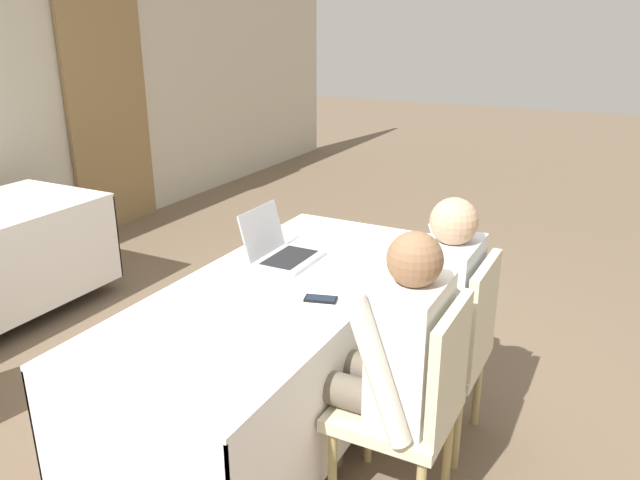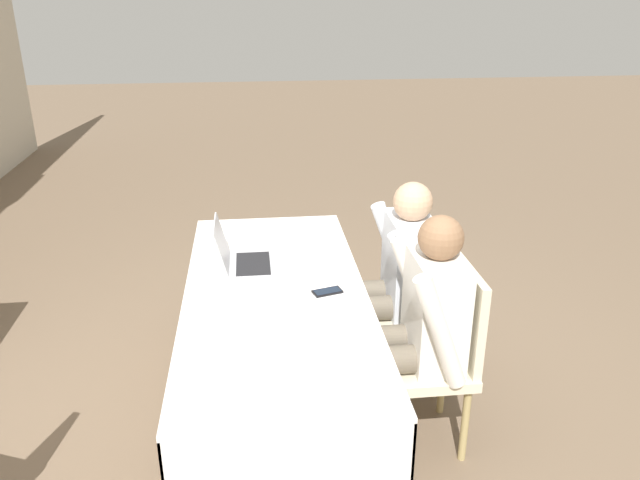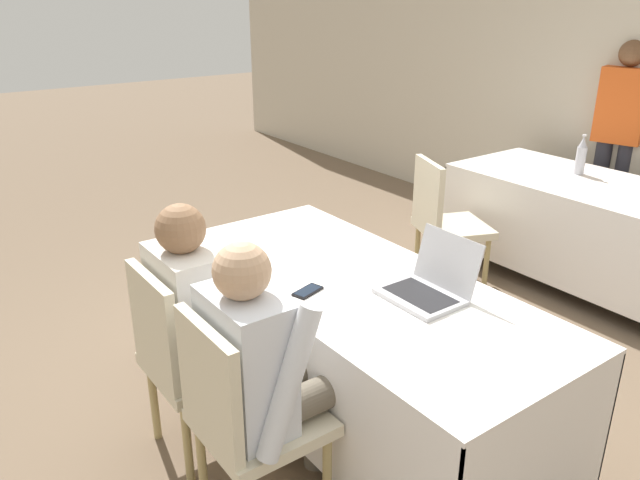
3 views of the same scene
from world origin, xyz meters
The scene contains 15 objects.
ground_plane centered at (0.00, 0.00, 0.00)m, with size 24.00×24.00×0.00m, color brown.
conference_table_near centered at (0.00, 0.00, 0.56)m, with size 2.00×0.86×0.72m.
conference_table_far centered at (-0.18, 2.23, 0.56)m, with size 2.00×0.86×0.72m.
laptop centered at (0.28, 0.15, 0.77)m, with size 0.33×0.31×0.25m.
cell_phone centered at (-0.05, -0.24, 0.73)m, with size 0.10×0.15×0.01m.
paper_beside_laptop centered at (0.40, 0.24, 0.72)m, with size 0.22×0.30×0.00m.
paper_centre_table centered at (-0.16, -0.03, 0.72)m, with size 0.24×0.32×0.00m.
paper_left_edge centered at (-0.59, -0.22, 0.72)m, with size 0.30×0.35×0.00m.
water_bottle centered at (-0.44, 2.35, 0.85)m, with size 0.07×0.07×0.28m.
chair_near_left centered at (-0.24, -0.74, 0.49)m, with size 0.44×0.44×0.90m.
chair_near_right centered at (0.24, -0.74, 0.49)m, with size 0.44×0.44×0.90m.
chair_far_spare centered at (-0.78, 1.38, 0.49)m, with size 0.57×0.57×0.90m.
person_checkered_shirt centered at (-0.24, -0.63, 0.65)m, with size 0.50×0.52×1.16m.
person_white_shirt centered at (0.24, -0.63, 0.65)m, with size 0.50×0.52×1.16m.
person_red_shirt centered at (-0.53, 2.96, 0.91)m, with size 0.38×0.28×1.59m.
Camera 3 is at (1.91, -1.60, 1.92)m, focal length 35.00 mm.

